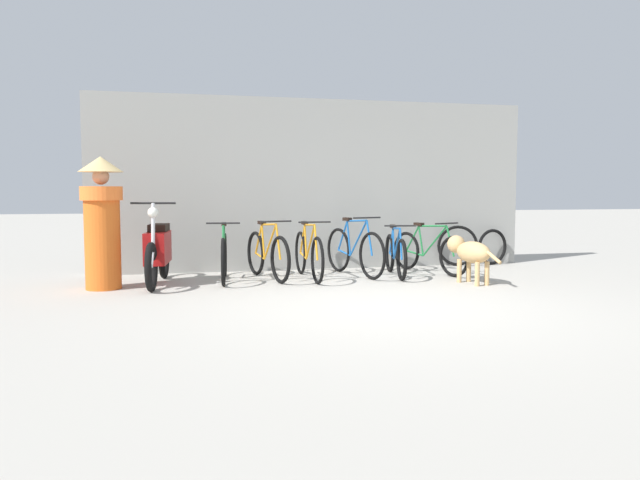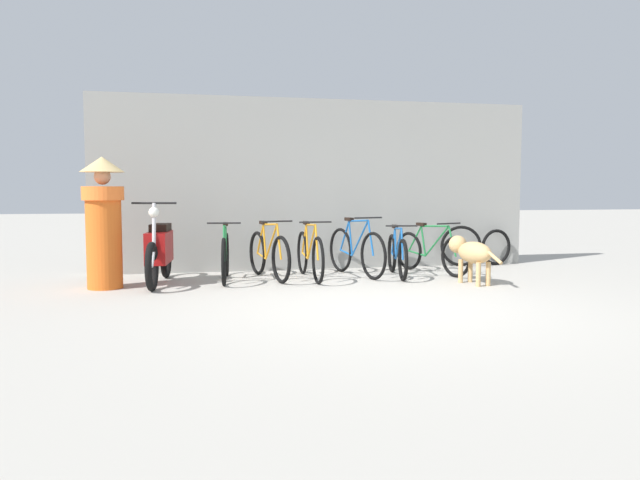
# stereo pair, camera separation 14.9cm
# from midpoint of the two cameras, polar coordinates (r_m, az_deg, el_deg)

# --- Properties ---
(ground_plane) EXTENTS (60.00, 60.00, 0.00)m
(ground_plane) POSITION_cam_midpoint_polar(r_m,az_deg,el_deg) (7.05, 5.55, -6.05)
(ground_plane) COLOR #ADA89E
(shop_wall_back) EXTENTS (7.23, 0.20, 2.77)m
(shop_wall_back) POSITION_cam_midpoint_polar(r_m,az_deg,el_deg) (10.30, -0.79, 5.08)
(shop_wall_back) COLOR gray
(shop_wall_back) RESTS_ON ground
(bicycle_0) EXTENTS (0.46, 1.62, 0.86)m
(bicycle_0) POSITION_cam_midpoint_polar(r_m,az_deg,el_deg) (9.01, -9.23, -1.51)
(bicycle_0) COLOR black
(bicycle_0) RESTS_ON ground
(bicycle_1) EXTENTS (0.51, 1.63, 0.87)m
(bicycle_1) POSITION_cam_midpoint_polar(r_m,az_deg,el_deg) (9.13, -5.30, -1.36)
(bicycle_1) COLOR black
(bicycle_1) RESTS_ON ground
(bicycle_2) EXTENTS (0.46, 1.76, 0.86)m
(bicycle_2) POSITION_cam_midpoint_polar(r_m,az_deg,el_deg) (9.13, -1.53, -1.34)
(bicycle_2) COLOR black
(bicycle_2) RESTS_ON ground
(bicycle_3) EXTENTS (0.54, 1.66, 0.91)m
(bicycle_3) POSITION_cam_midpoint_polar(r_m,az_deg,el_deg) (9.48, 2.72, -1.03)
(bicycle_3) COLOR black
(bicycle_3) RESTS_ON ground
(bicycle_4) EXTENTS (0.46, 1.56, 0.80)m
(bicycle_4) POSITION_cam_midpoint_polar(r_m,az_deg,el_deg) (9.45, 6.46, -1.36)
(bicycle_4) COLOR black
(bicycle_4) RESTS_ON ground
(bicycle_5) EXTENTS (0.65, 1.63, 0.81)m
(bicycle_5) POSITION_cam_midpoint_polar(r_m,az_deg,el_deg) (9.89, 9.50, -1.08)
(bicycle_5) COLOR black
(bicycle_5) RESTS_ON ground
(motorcycle) EXTENTS (0.58, 1.88, 1.14)m
(motorcycle) POSITION_cam_midpoint_polar(r_m,az_deg,el_deg) (8.86, -15.08, -0.97)
(motorcycle) COLOR black
(motorcycle) RESTS_ON ground
(stray_dog) EXTENTS (0.44, 1.12, 0.65)m
(stray_dog) POSITION_cam_midpoint_polar(r_m,az_deg,el_deg) (8.92, 13.03, -1.06)
(stray_dog) COLOR tan
(stray_dog) RESTS_ON ground
(person_in_robes) EXTENTS (0.78, 0.78, 1.73)m
(person_in_robes) POSITION_cam_midpoint_polar(r_m,az_deg,el_deg) (8.65, -19.78, 1.83)
(person_in_robes) COLOR orange
(person_in_robes) RESTS_ON ground
(spare_tire_left) EXTENTS (0.69, 0.23, 0.70)m
(spare_tire_left) POSITION_cam_midpoint_polar(r_m,az_deg,el_deg) (10.90, 12.10, -0.52)
(spare_tire_left) COLOR black
(spare_tire_left) RESTS_ON ground
(spare_tire_right) EXTENTS (0.62, 0.18, 0.63)m
(spare_tire_right) POSITION_cam_midpoint_polar(r_m,az_deg,el_deg) (11.21, 15.11, -0.62)
(spare_tire_right) COLOR black
(spare_tire_right) RESTS_ON ground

